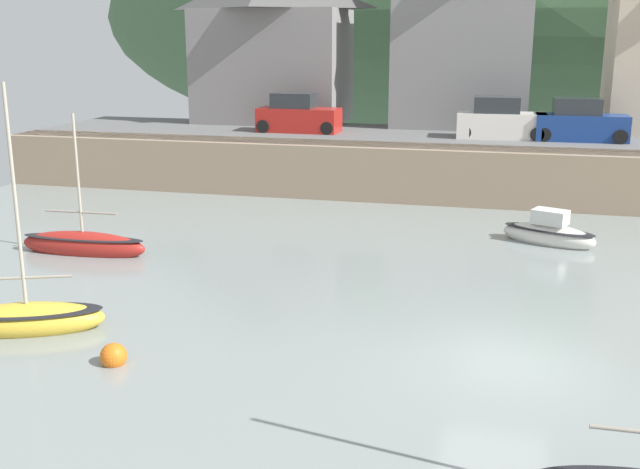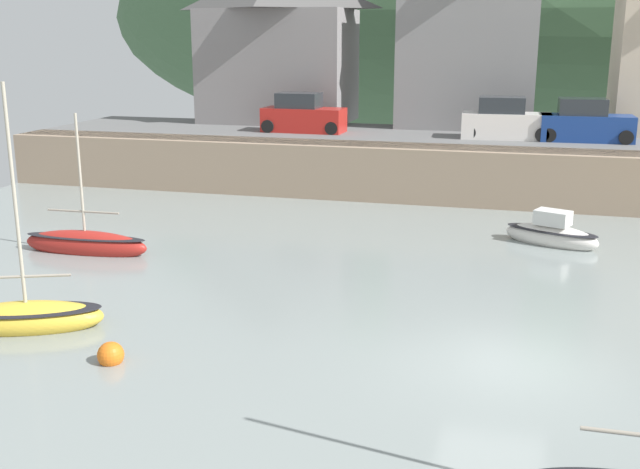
% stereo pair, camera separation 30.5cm
% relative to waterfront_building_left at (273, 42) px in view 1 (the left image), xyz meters
% --- Properties ---
extents(quay_seawall, '(48.00, 9.40, 2.40)m').
position_rel_waterfront_building_left_xyz_m(quay_seawall, '(13.28, -7.70, -5.44)').
color(quay_seawall, gray).
rests_on(quay_seawall, ground).
extents(hillside_backdrop, '(80.00, 44.00, 24.99)m').
position_rel_waterfront_building_left_xyz_m(hillside_backdrop, '(14.97, 30.00, 1.95)').
color(hillside_backdrop, '#466A46').
rests_on(hillside_backdrop, ground).
extents(waterfront_building_left, '(8.36, 5.71, 8.63)m').
position_rel_waterfront_building_left_xyz_m(waterfront_building_left, '(0.00, 0.00, 0.00)').
color(waterfront_building_left, gray).
rests_on(waterfront_building_left, ground).
extents(waterfront_building_centre, '(7.30, 4.85, 9.84)m').
position_rel_waterfront_building_left_xyz_m(waterfront_building_centre, '(10.44, 0.00, 0.61)').
color(waterfront_building_centre, gray).
rests_on(waterfront_building_centre, ground).
extents(sailboat_blue_trim, '(4.49, 1.07, 4.92)m').
position_rel_waterfront_building_left_xyz_m(sailboat_blue_trim, '(-0.53, -19.69, -6.47)').
color(sailboat_blue_trim, '#A6231D').
rests_on(sailboat_blue_trim, ground).
extents(sailboat_white_hull, '(3.95, 2.56, 6.30)m').
position_rel_waterfront_building_left_xyz_m(sailboat_white_hull, '(1.83, -26.20, -6.49)').
color(sailboat_white_hull, gold).
rests_on(sailboat_white_hull, ground).
extents(motorboat_with_cabin, '(3.50, 2.28, 1.42)m').
position_rel_waterfront_building_left_xyz_m(motorboat_with_cabin, '(14.71, -14.48, -6.44)').
color(motorboat_with_cabin, silver).
rests_on(motorboat_with_cabin, ground).
extents(parked_car_near_slipway, '(4.15, 1.82, 1.95)m').
position_rel_waterfront_building_left_xyz_m(parked_car_near_slipway, '(2.70, -4.50, -3.59)').
color(parked_car_near_slipway, red).
rests_on(parked_car_near_slipway, ground).
extents(parked_car_by_wall, '(4.17, 1.87, 1.95)m').
position_rel_waterfront_building_left_xyz_m(parked_car_by_wall, '(12.65, -4.50, -3.59)').
color(parked_car_by_wall, silver).
rests_on(parked_car_by_wall, ground).
extents(parked_car_end_of_row, '(4.15, 1.84, 1.95)m').
position_rel_waterfront_building_left_xyz_m(parked_car_end_of_row, '(16.26, -4.50, -3.59)').
color(parked_car_end_of_row, navy).
rests_on(parked_car_end_of_row, ground).
extents(mooring_buoy, '(0.60, 0.60, 0.60)m').
position_rel_waterfront_building_left_xyz_m(mooring_buoy, '(4.90, -27.49, -6.61)').
color(mooring_buoy, orange).
rests_on(mooring_buoy, ground).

